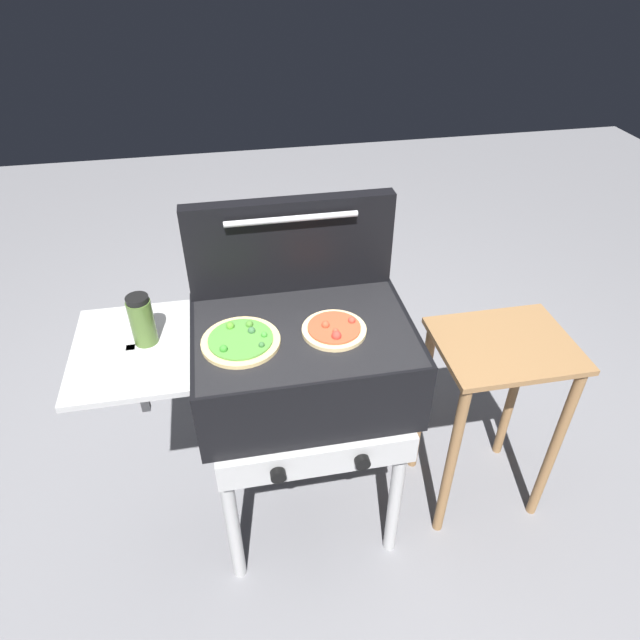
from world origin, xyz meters
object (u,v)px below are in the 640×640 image
object	(u,v)px
pizza_pepperoni	(334,329)
pizza_veggie	(241,341)
grill	(299,367)
prep_table	(494,390)
sauce_jar	(142,320)

from	to	relation	value
pizza_pepperoni	pizza_veggie	size ratio (longest dim) A/B	0.84
grill	prep_table	bearing A→B (deg)	0.37
grill	pizza_veggie	xyz separation A→B (m)	(-0.17, -0.03, 0.15)
sauce_jar	prep_table	size ratio (longest dim) A/B	0.20
grill	pizza_veggie	distance (m)	0.23
pizza_pepperoni	prep_table	size ratio (longest dim) A/B	0.25
pizza_pepperoni	pizza_veggie	distance (m)	0.26
grill	sauce_jar	distance (m)	0.48
grill	sauce_jar	xyz separation A→B (m)	(-0.42, 0.02, 0.22)
pizza_pepperoni	pizza_veggie	xyz separation A→B (m)	(-0.26, -0.00, -0.00)
grill	pizza_pepperoni	distance (m)	0.19
pizza_veggie	prep_table	world-z (taller)	pizza_veggie
pizza_pepperoni	pizza_veggie	world-z (taller)	pizza_pepperoni
grill	sauce_jar	bearing A→B (deg)	176.80
grill	pizza_pepperoni	size ratio (longest dim) A/B	5.21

